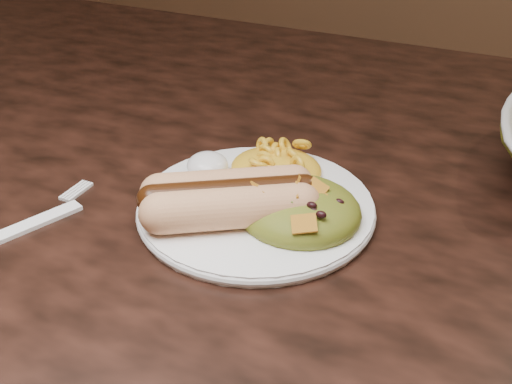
% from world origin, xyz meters
% --- Properties ---
extents(table, '(1.60, 0.90, 0.75)m').
position_xyz_m(table, '(0.00, 0.00, 0.66)').
color(table, '#351A12').
rests_on(table, floor).
extents(plate, '(0.26, 0.26, 0.01)m').
position_xyz_m(plate, '(0.05, -0.08, 0.76)').
color(plate, white).
rests_on(plate, table).
extents(hotdog, '(0.12, 0.12, 0.04)m').
position_xyz_m(hotdog, '(0.04, -0.11, 0.78)').
color(hotdog, '#F5BA77').
rests_on(hotdog, plate).
extents(mac_and_cheese, '(0.11, 0.10, 0.03)m').
position_xyz_m(mac_and_cheese, '(0.04, -0.03, 0.78)').
color(mac_and_cheese, yellow).
rests_on(mac_and_cheese, plate).
extents(sour_cream, '(0.04, 0.04, 0.02)m').
position_xyz_m(sour_cream, '(-0.01, -0.06, 0.77)').
color(sour_cream, white).
rests_on(sour_cream, plate).
extents(taco_salad, '(0.11, 0.10, 0.05)m').
position_xyz_m(taco_salad, '(0.09, -0.09, 0.78)').
color(taco_salad, '#9C6421').
rests_on(taco_salad, plate).
extents(fork, '(0.07, 0.14, 0.00)m').
position_xyz_m(fork, '(-0.12, -0.19, 0.75)').
color(fork, white).
rests_on(fork, table).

